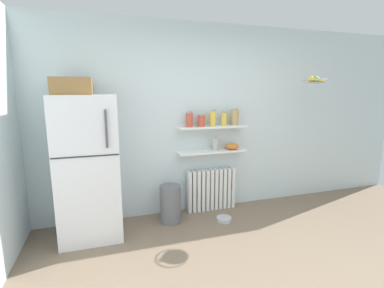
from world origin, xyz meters
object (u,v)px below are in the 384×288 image
(storage_jar_2, at_px, (213,118))
(storage_jar_3, at_px, (224,119))
(hanging_fruit_basket, at_px, (314,80))
(refrigerator, at_px, (88,164))
(vase, at_px, (215,144))
(storage_jar_1, at_px, (201,120))
(radiator, at_px, (211,189))
(storage_jar_0, at_px, (189,119))
(storage_jar_4, at_px, (235,117))
(trash_bin, at_px, (171,204))
(pet_food_bowl, at_px, (224,219))
(shelf_bowl, at_px, (232,146))

(storage_jar_2, distance_m, storage_jar_3, 0.17)
(hanging_fruit_basket, bearing_deg, refrigerator, 176.75)
(vase, bearing_deg, storage_jar_1, 180.00)
(radiator, height_order, storage_jar_0, storage_jar_0)
(refrigerator, xyz_separation_m, storage_jar_0, (1.30, 0.22, 0.46))
(storage_jar_4, bearing_deg, trash_bin, -169.36)
(radiator, height_order, storage_jar_1, storage_jar_1)
(refrigerator, relative_size, storage_jar_3, 9.41)
(refrigerator, height_order, storage_jar_1, refrigerator)
(refrigerator, height_order, pet_food_bowl, refrigerator)
(storage_jar_1, relative_size, storage_jar_3, 0.87)
(radiator, relative_size, storage_jar_2, 3.19)
(hanging_fruit_basket, bearing_deg, trash_bin, 174.12)
(pet_food_bowl, height_order, hanging_fruit_basket, hanging_fruit_basket)
(trash_bin, distance_m, hanging_fruit_basket, 2.53)
(storage_jar_1, relative_size, hanging_fruit_basket, 0.52)
(radiator, relative_size, storage_jar_0, 3.47)
(refrigerator, bearing_deg, storage_jar_3, 7.00)
(storage_jar_4, bearing_deg, storage_jar_2, 180.00)
(shelf_bowl, bearing_deg, vase, 180.00)
(radiator, distance_m, shelf_bowl, 0.70)
(storage_jar_2, relative_size, storage_jar_3, 1.14)
(refrigerator, distance_m, trash_bin, 1.16)
(shelf_bowl, bearing_deg, hanging_fruit_basket, -21.09)
(storage_jar_3, height_order, hanging_fruit_basket, hanging_fruit_basket)
(trash_bin, xyz_separation_m, pet_food_bowl, (0.68, -0.20, -0.22))
(storage_jar_1, bearing_deg, pet_food_bowl, -63.24)
(storage_jar_4, xyz_separation_m, hanging_fruit_basket, (0.97, -0.39, 0.50))
(refrigerator, bearing_deg, storage_jar_2, 7.71)
(storage_jar_1, xyz_separation_m, pet_food_bowl, (0.19, -0.38, -1.29))
(storage_jar_1, bearing_deg, vase, 0.00)
(storage_jar_2, bearing_deg, storage_jar_0, 180.00)
(shelf_bowl, bearing_deg, storage_jar_4, -0.00)
(radiator, bearing_deg, trash_bin, -161.74)
(storage_jar_1, height_order, storage_jar_2, storage_jar_2)
(pet_food_bowl, bearing_deg, storage_jar_1, 116.76)
(storage_jar_1, height_order, storage_jar_3, storage_jar_3)
(storage_jar_0, height_order, storage_jar_1, storage_jar_0)
(storage_jar_2, relative_size, storage_jar_4, 0.97)
(storage_jar_4, height_order, trash_bin, storage_jar_4)
(storage_jar_3, bearing_deg, pet_food_bowl, -110.19)
(radiator, bearing_deg, storage_jar_3, -10.14)
(shelf_bowl, bearing_deg, radiator, 174.30)
(storage_jar_0, relative_size, storage_jar_2, 0.92)
(radiator, height_order, storage_jar_2, storage_jar_2)
(storage_jar_4, height_order, shelf_bowl, storage_jar_4)
(vase, xyz_separation_m, shelf_bowl, (0.25, 0.00, -0.04))
(refrigerator, bearing_deg, storage_jar_1, 8.58)
(storage_jar_3, height_order, trash_bin, storage_jar_3)
(radiator, bearing_deg, vase, -33.05)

